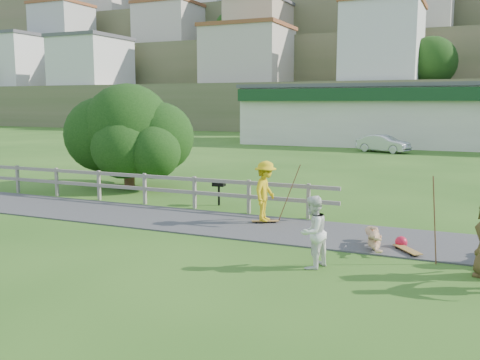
{
  "coord_description": "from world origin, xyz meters",
  "views": [
    {
      "loc": [
        6.58,
        -12.44,
        3.57
      ],
      "look_at": [
        0.26,
        2.0,
        1.29
      ],
      "focal_mm": 40.0,
      "sensor_mm": 36.0,
      "label": 1
    }
  ],
  "objects_px": {
    "skater_fallen": "(374,238)",
    "car_silver": "(383,144)",
    "skater_rider": "(265,194)",
    "bbq": "(219,193)",
    "tree": "(128,146)",
    "spectator_a": "(312,232)"
  },
  "relations": [
    {
      "from": "skater_rider",
      "to": "car_silver",
      "type": "bearing_deg",
      "value": -0.27
    },
    {
      "from": "skater_rider",
      "to": "bbq",
      "type": "height_order",
      "value": "skater_rider"
    },
    {
      "from": "car_silver",
      "to": "tree",
      "type": "distance_m",
      "value": 22.13
    },
    {
      "from": "car_silver",
      "to": "skater_rider",
      "type": "bearing_deg",
      "value": -159.86
    },
    {
      "from": "skater_rider",
      "to": "tree",
      "type": "bearing_deg",
      "value": 60.39
    },
    {
      "from": "car_silver",
      "to": "tree",
      "type": "xyz_separation_m",
      "value": [
        -7.36,
        -20.83,
        1.13
      ]
    },
    {
      "from": "tree",
      "to": "bbq",
      "type": "bearing_deg",
      "value": -22.02
    },
    {
      "from": "spectator_a",
      "to": "tree",
      "type": "distance_m",
      "value": 12.91
    },
    {
      "from": "car_silver",
      "to": "tree",
      "type": "height_order",
      "value": "tree"
    },
    {
      "from": "bbq",
      "to": "tree",
      "type": "bearing_deg",
      "value": 150.75
    },
    {
      "from": "spectator_a",
      "to": "tree",
      "type": "relative_size",
      "value": 0.27
    },
    {
      "from": "skater_rider",
      "to": "spectator_a",
      "type": "xyz_separation_m",
      "value": [
        2.46,
        -3.56,
        -0.09
      ]
    },
    {
      "from": "skater_rider",
      "to": "tree",
      "type": "distance_m",
      "value": 8.91
    },
    {
      "from": "car_silver",
      "to": "bbq",
      "type": "height_order",
      "value": "car_silver"
    },
    {
      "from": "spectator_a",
      "to": "tree",
      "type": "bearing_deg",
      "value": -109.72
    },
    {
      "from": "skater_rider",
      "to": "spectator_a",
      "type": "bearing_deg",
      "value": -146.72
    },
    {
      "from": "tree",
      "to": "skater_rider",
      "type": "bearing_deg",
      "value": -28.32
    },
    {
      "from": "skater_fallen",
      "to": "car_silver",
      "type": "xyz_separation_m",
      "value": [
        -3.88,
        26.52,
        0.34
      ]
    },
    {
      "from": "skater_fallen",
      "to": "car_silver",
      "type": "relative_size",
      "value": 0.41
    },
    {
      "from": "skater_fallen",
      "to": "car_silver",
      "type": "height_order",
      "value": "car_silver"
    },
    {
      "from": "skater_rider",
      "to": "car_silver",
      "type": "xyz_separation_m",
      "value": [
        -0.44,
        25.04,
        -0.26
      ]
    },
    {
      "from": "skater_fallen",
      "to": "tree",
      "type": "bearing_deg",
      "value": 137.83
    }
  ]
}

